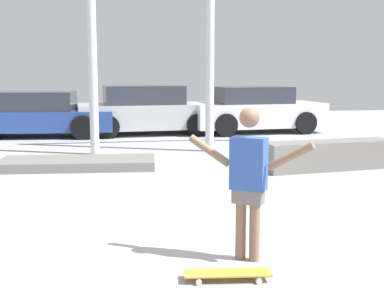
# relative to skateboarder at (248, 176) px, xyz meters

# --- Properties ---
(ground_plane) EXTENTS (36.00, 36.00, 0.00)m
(ground_plane) POSITION_rel_skateboarder_xyz_m (-0.16, 0.85, -0.87)
(ground_plane) COLOR #9E9EA3
(skateboarder) EXTENTS (1.10, 0.83, 1.54)m
(skateboarder) POSITION_rel_skateboarder_xyz_m (0.00, 0.00, 0.00)
(skateboarder) COLOR #8C664C
(skateboarder) RESTS_ON ground_plane
(skateboard) EXTENTS (0.81, 0.32, 0.08)m
(skateboard) POSITION_rel_skateboarder_xyz_m (-0.33, -0.49, -0.80)
(skateboard) COLOR gold
(skateboard) RESTS_ON ground_plane
(grind_box) EXTENTS (2.70, 0.95, 0.55)m
(grind_box) POSITION_rel_skateboarder_xyz_m (2.95, 4.56, -0.59)
(grind_box) COLOR slate
(grind_box) RESTS_ON ground_plane
(manual_pad) EXTENTS (3.09, 1.42, 0.18)m
(manual_pad) POSITION_rel_skateboarder_xyz_m (-1.84, 5.57, -0.78)
(manual_pad) COLOR slate
(manual_pad) RESTS_ON ground_plane
(parked_car_blue) EXTENTS (4.43, 2.15, 1.30)m
(parked_car_blue) POSITION_rel_skateboarder_xyz_m (-3.13, 10.95, -0.23)
(parked_car_blue) COLOR #284793
(parked_car_blue) RESTS_ON ground_plane
(parked_car_silver) EXTENTS (4.26, 2.15, 1.46)m
(parked_car_silver) POSITION_rel_skateboarder_xyz_m (0.08, 11.08, -0.16)
(parked_car_silver) COLOR #B7BABF
(parked_car_silver) RESTS_ON ground_plane
(parked_car_white) EXTENTS (4.18, 2.23, 1.41)m
(parked_car_white) POSITION_rel_skateboarder_xyz_m (3.37, 10.90, -0.18)
(parked_car_white) COLOR white
(parked_car_white) RESTS_ON ground_plane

